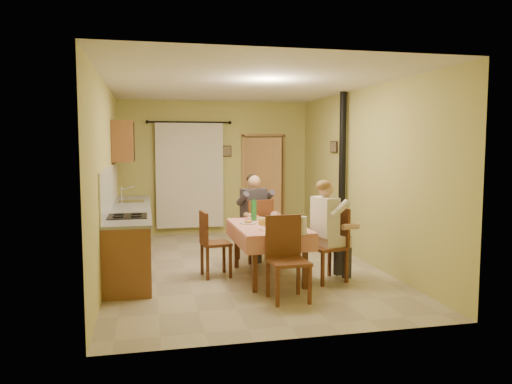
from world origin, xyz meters
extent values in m
cube|color=tan|center=(0.00, 0.00, 0.00)|extent=(4.00, 6.00, 0.01)
cube|color=tan|center=(0.00, 3.00, 1.40)|extent=(4.00, 0.04, 2.80)
cube|color=tan|center=(0.00, -3.00, 1.40)|extent=(4.00, 0.04, 2.80)
cube|color=tan|center=(-2.00, 0.00, 1.40)|extent=(0.04, 6.00, 2.80)
cube|color=tan|center=(2.00, 0.00, 1.40)|extent=(0.04, 6.00, 2.80)
cube|color=white|center=(0.00, 0.00, 2.80)|extent=(4.00, 6.00, 0.04)
cube|color=brown|center=(-1.70, 0.40, 0.44)|extent=(0.60, 3.60, 0.88)
cube|color=gray|center=(-1.70, 0.40, 0.90)|extent=(0.64, 3.64, 0.04)
cube|color=white|center=(-1.99, 0.40, 1.23)|extent=(0.02, 3.60, 0.66)
cube|color=silver|center=(-1.70, 1.20, 0.92)|extent=(0.42, 0.42, 0.03)
cube|color=black|center=(-1.70, -0.60, 0.93)|extent=(0.52, 0.56, 0.02)
cube|color=black|center=(-1.40, -0.60, 0.45)|extent=(0.01, 0.55, 0.55)
cube|color=brown|center=(-1.82, 1.70, 1.95)|extent=(0.35, 1.40, 0.70)
cylinder|color=black|center=(-0.55, 2.88, 2.35)|extent=(1.70, 0.04, 0.04)
cube|color=silver|center=(-0.55, 2.90, 1.25)|extent=(1.40, 0.06, 2.20)
cube|color=black|center=(1.05, 2.98, 1.03)|extent=(0.84, 0.03, 2.06)
cube|color=#AB7D47|center=(0.60, 2.97, 1.03)|extent=(0.06, 0.06, 2.12)
cube|color=#AB7D47|center=(1.50, 2.97, 1.03)|extent=(0.06, 0.06, 2.12)
cube|color=#AB7D47|center=(1.05, 2.97, 2.09)|extent=(0.96, 0.06, 0.06)
cube|color=#AB7D47|center=(0.99, 2.75, 1.02)|extent=(0.72, 0.46, 2.04)
cube|color=tan|center=(0.24, -0.76, 0.74)|extent=(0.95, 1.56, 0.04)
cube|color=tan|center=(0.24, -1.54, 0.63)|extent=(0.94, 0.02, 0.22)
cube|color=tan|center=(0.23, 0.01, 0.63)|extent=(0.94, 0.02, 0.22)
cube|color=tan|center=(-0.23, -0.77, 0.63)|extent=(0.02, 1.55, 0.22)
cube|color=tan|center=(0.70, -0.76, 0.63)|extent=(0.02, 1.55, 0.22)
cylinder|color=white|center=(0.19, -0.14, 0.77)|extent=(0.25, 0.25, 0.02)
ellipsoid|color=#CC7233|center=(0.19, -0.14, 0.79)|extent=(0.12, 0.12, 0.05)
cylinder|color=white|center=(0.25, -1.38, 0.77)|extent=(0.25, 0.25, 0.02)
ellipsoid|color=#CC7233|center=(0.25, -1.38, 0.79)|extent=(0.12, 0.12, 0.05)
cylinder|color=white|center=(0.53, -1.15, 0.77)|extent=(0.25, 0.25, 0.02)
ellipsoid|color=#CC7233|center=(0.53, -1.15, 0.79)|extent=(0.12, 0.12, 0.05)
cylinder|color=white|center=(-0.01, -0.57, 0.77)|extent=(0.25, 0.25, 0.02)
ellipsoid|color=#CC7233|center=(-0.01, -0.57, 0.79)|extent=(0.12, 0.12, 0.05)
cylinder|color=gold|center=(0.23, -0.71, 0.80)|extent=(0.26, 0.26, 0.08)
cylinder|color=white|center=(0.24, -1.31, 0.77)|extent=(0.28, 0.28, 0.02)
cube|color=tan|center=(0.24, -1.32, 0.79)|extent=(0.05, 0.06, 0.03)
cube|color=tan|center=(0.29, -1.32, 0.79)|extent=(0.04, 0.06, 0.03)
cube|color=tan|center=(0.18, -1.35, 0.79)|extent=(0.07, 0.06, 0.03)
cylinder|color=silver|center=(0.39, -0.94, 0.81)|extent=(0.07, 0.07, 0.10)
cylinder|color=silver|center=(0.41, -0.37, 0.81)|extent=(0.07, 0.07, 0.10)
cylinder|color=white|center=(0.49, -1.56, 0.88)|extent=(0.11, 0.11, 0.22)
cylinder|color=silver|center=(0.49, -1.56, 0.91)|extent=(0.02, 0.02, 0.30)
cube|color=#592F18|center=(0.27, 0.31, 0.48)|extent=(0.57, 0.57, 0.04)
cube|color=#592F18|center=(0.33, 0.11, 0.76)|extent=(0.45, 0.17, 0.52)
cube|color=#592F18|center=(0.23, -1.83, 0.48)|extent=(0.48, 0.48, 0.04)
cube|color=#592F18|center=(0.22, -1.62, 0.76)|extent=(0.46, 0.06, 0.53)
cube|color=#592F18|center=(0.98, -1.11, 0.48)|extent=(0.56, 0.56, 0.04)
cube|color=#592F18|center=(1.19, -1.06, 0.76)|extent=(0.16, 0.45, 0.53)
cube|color=#592F18|center=(-0.48, -0.53, 0.48)|extent=(0.44, 0.44, 0.04)
cube|color=#592F18|center=(-0.66, -0.55, 0.72)|extent=(0.09, 0.40, 0.45)
cube|color=#38333D|center=(0.30, 0.21, 0.56)|extent=(0.46, 0.49, 0.16)
cube|color=#38333D|center=(0.26, 0.34, 0.91)|extent=(0.45, 0.33, 0.54)
sphere|color=tan|center=(0.27, 0.33, 1.30)|extent=(0.21, 0.21, 0.21)
ellipsoid|color=black|center=(0.25, 0.37, 1.34)|extent=(0.21, 0.21, 0.16)
cube|color=silver|center=(1.08, -1.09, 0.56)|extent=(0.48, 0.45, 0.16)
cube|color=silver|center=(0.95, -1.12, 0.91)|extent=(0.32, 0.44, 0.54)
sphere|color=tan|center=(0.96, -1.12, 1.30)|extent=(0.21, 0.21, 0.21)
ellipsoid|color=olive|center=(0.93, -1.13, 1.34)|extent=(0.21, 0.21, 0.16)
cylinder|color=black|center=(1.90, 0.60, 1.40)|extent=(0.12, 0.12, 2.80)
cylinder|color=black|center=(1.90, 0.60, 0.15)|extent=(0.24, 0.24, 0.30)
cube|color=black|center=(0.25, 2.97, 1.75)|extent=(0.19, 0.03, 0.23)
cube|color=brown|center=(1.97, 1.20, 1.85)|extent=(0.03, 0.31, 0.21)
camera|label=1|loc=(-1.44, -7.55, 1.92)|focal=35.00mm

